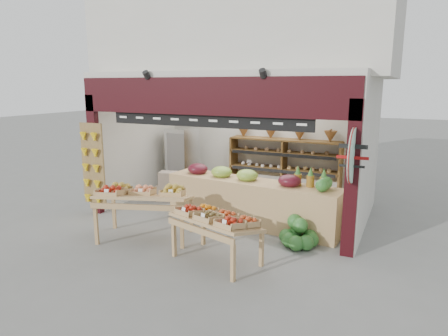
% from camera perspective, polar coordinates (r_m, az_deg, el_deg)
% --- Properties ---
extents(ground, '(60.00, 60.00, 0.00)m').
position_cam_1_polar(ground, '(8.97, 0.42, -6.78)').
color(ground, slate).
rests_on(ground, ground).
extents(shop_structure, '(6.36, 5.12, 5.40)m').
position_cam_1_polar(shop_structure, '(10.04, 4.52, 17.85)').
color(shop_structure, beige).
rests_on(shop_structure, ground).
extents(banana_board, '(0.60, 0.15, 1.80)m').
position_cam_1_polar(banana_board, '(9.24, -18.32, 0.34)').
color(banana_board, olive).
rests_on(banana_board, ground).
extents(gift_sign, '(0.04, 0.93, 0.92)m').
position_cam_1_polar(gift_sign, '(6.71, 17.92, 1.71)').
color(gift_sign, '#BAEACB').
rests_on(gift_sign, ground).
extents(back_shelving, '(2.86, 0.47, 1.78)m').
position_cam_1_polar(back_shelving, '(10.25, 8.60, 1.68)').
color(back_shelving, brown).
rests_on(back_shelving, ground).
extents(refrigerator, '(0.75, 0.75, 1.72)m').
position_cam_1_polar(refrigerator, '(10.88, -5.95, 1.18)').
color(refrigerator, silver).
rests_on(refrigerator, ground).
extents(cardboard_stack, '(1.09, 0.88, 0.74)m').
position_cam_1_polar(cardboard_stack, '(10.10, -6.76, -3.12)').
color(cardboard_stack, beige).
rests_on(cardboard_stack, ground).
extents(mid_counter, '(3.78, 1.11, 1.15)m').
position_cam_1_polar(mid_counter, '(8.31, 3.82, -4.65)').
color(mid_counter, tan).
rests_on(mid_counter, ground).
extents(display_table_left, '(1.92, 1.44, 1.08)m').
position_cam_1_polar(display_table_left, '(7.70, -11.95, -3.76)').
color(display_table_left, tan).
rests_on(display_table_left, ground).
extents(display_table_right, '(1.61, 1.19, 0.94)m').
position_cam_1_polar(display_table_right, '(6.51, -1.08, -7.33)').
color(display_table_right, tan).
rests_on(display_table_right, ground).
extents(watermelon_pile, '(0.72, 0.69, 0.53)m').
position_cam_1_polar(watermelon_pile, '(7.42, 10.62, -9.46)').
color(watermelon_pile, '#1B511C').
rests_on(watermelon_pile, ground).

